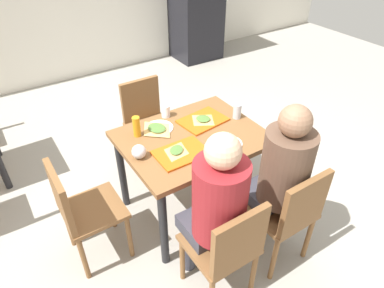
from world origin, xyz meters
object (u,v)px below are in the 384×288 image
object	(u,v)px
main_table	(192,147)
paper_plate_near_edge	(227,144)
pizza_slice_a	(176,151)
condiment_bottle	(137,127)
pizza_slice_c	(157,128)
chair_near_right	(289,212)
tray_red_near	(181,153)
plastic_cup_b	(224,153)
soda_can	(237,111)
tray_red_far	(203,120)
chair_far_side	(146,118)
chair_near_left	(228,247)
plastic_cup_a	(166,111)
person_in_red	(215,204)
person_in_brown_jacket	(280,172)
foil_bundle	(139,152)
paper_plate_center	(159,128)
pizza_slice_b	(203,119)
chair_left_end	(80,208)

from	to	relation	value
main_table	paper_plate_near_edge	bearing A→B (deg)	-55.29
pizza_slice_a	condiment_bottle	distance (m)	0.38
pizza_slice_c	paper_plate_near_edge	bearing A→B (deg)	-51.88
chair_near_right	tray_red_near	world-z (taller)	chair_near_right
chair_near_right	plastic_cup_b	distance (m)	0.59
paper_plate_near_edge	soda_can	size ratio (longest dim) A/B	1.80
tray_red_far	soda_can	world-z (taller)	soda_can
chair_far_side	chair_near_left	bearing A→B (deg)	-99.34
tray_red_near	tray_red_far	world-z (taller)	same
chair_near_left	chair_far_side	size ratio (longest dim) A/B	1.00
plastic_cup_a	soda_can	distance (m)	0.58
chair_near_left	person_in_red	distance (m)	0.28
chair_near_right	pizza_slice_a	distance (m)	0.87
person_in_red	condiment_bottle	distance (m)	0.89
person_in_brown_jacket	plastic_cup_b	xyz separation A→B (m)	(-0.24, 0.31, 0.06)
condiment_bottle	foil_bundle	distance (m)	0.27
person_in_red	paper_plate_center	world-z (taller)	person_in_red
pizza_slice_a	foil_bundle	size ratio (longest dim) A/B	2.11
soda_can	pizza_slice_b	bearing A→B (deg)	160.13
chair_far_side	person_in_red	xyz separation A→B (m)	(-0.26, -1.45, 0.25)
chair_near_right	tray_red_far	bearing A→B (deg)	94.88
main_table	foil_bundle	size ratio (longest dim) A/B	10.47
person_in_red	person_in_brown_jacket	world-z (taller)	same
main_table	tray_red_near	xyz separation A→B (m)	(-0.18, -0.14, 0.12)
chair_near_left	foil_bundle	world-z (taller)	foil_bundle
main_table	pizza_slice_a	bearing A→B (deg)	-149.72
chair_near_right	person_in_red	xyz separation A→B (m)	(-0.52, 0.14, 0.25)
pizza_slice_a	soda_can	xyz separation A→B (m)	(0.65, 0.14, 0.04)
chair_near_right	chair_left_end	size ratio (longest dim) A/B	1.00
tray_red_far	soda_can	distance (m)	0.29
chair_left_end	plastic_cup_b	distance (m)	1.04
chair_near_right	plastic_cup_b	world-z (taller)	plastic_cup_b
person_in_red	foil_bundle	bearing A→B (deg)	106.09
chair_near_left	paper_plate_center	world-z (taller)	chair_near_left
soda_can	paper_plate_center	bearing A→B (deg)	161.10
plastic_cup_b	foil_bundle	xyz separation A→B (m)	(-0.47, 0.33, 0.00)
pizza_slice_c	condiment_bottle	world-z (taller)	condiment_bottle
person_in_red	person_in_brown_jacket	distance (m)	0.52
main_table	chair_left_end	xyz separation A→B (m)	(-0.91, 0.00, -0.15)
pizza_slice_c	plastic_cup_b	xyz separation A→B (m)	(0.21, -0.56, 0.03)
main_table	condiment_bottle	distance (m)	0.45
pizza_slice_b	soda_can	distance (m)	0.28
plastic_cup_a	paper_plate_near_edge	bearing A→B (deg)	-72.39
paper_plate_near_edge	plastic_cup_b	distance (m)	0.19
chair_near_left	paper_plate_center	distance (m)	1.06
plastic_cup_a	chair_near_right	bearing A→B (deg)	-75.90
plastic_cup_a	condiment_bottle	size ratio (longest dim) A/B	0.62
chair_near_right	person_in_brown_jacket	bearing A→B (deg)	90.00
soda_can	foil_bundle	xyz separation A→B (m)	(-0.89, -0.04, -0.01)
tray_red_near	pizza_slice_b	bearing A→B (deg)	35.66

